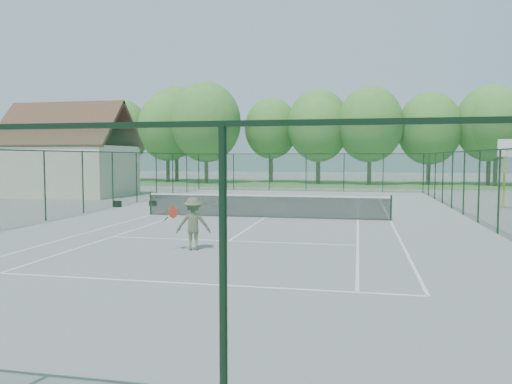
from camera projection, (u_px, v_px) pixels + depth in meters
ground at (265, 218)px, 22.49m from camera, size 140.00×140.00×0.00m
grass_far at (318, 183)px, 51.81m from camera, size 80.00×16.00×0.01m
court_lines at (265, 218)px, 22.49m from camera, size 11.05×23.85×0.01m
tennis_net at (265, 205)px, 22.45m from camera, size 11.08×0.08×1.10m
fence_enclosure at (265, 183)px, 22.38m from camera, size 18.05×36.05×3.02m
utility_building at (69, 152)px, 35.25m from camera, size 8.60×6.27×6.63m
tree_line_far at (318, 125)px, 51.39m from camera, size 39.40×6.40×9.70m
basketball_goal at (507, 160)px, 25.94m from camera, size 1.20×1.43×3.65m
sports_bag_a at (117, 204)px, 27.34m from camera, size 0.46×0.33×0.34m
sports_bag_b at (153, 203)px, 27.93m from camera, size 0.44×0.35×0.30m
tennis_player at (193, 224)px, 14.65m from camera, size 1.72×0.94×1.55m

